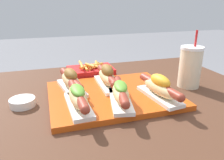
{
  "coord_description": "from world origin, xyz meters",
  "views": [
    {
      "loc": [
        -0.21,
        -0.66,
        1.01
      ],
      "look_at": [
        0.0,
        0.02,
        0.75
      ],
      "focal_mm": 35.0,
      "sensor_mm": 36.0,
      "label": 1
    }
  ],
  "objects_px": {
    "fries_basket": "(91,71)",
    "sauce_bowl": "(23,102)",
    "drink_cup": "(190,67)",
    "hot_dog_2": "(160,88)",
    "hot_dog_4": "(106,77)",
    "hot_dog_0": "(78,97)",
    "serving_tray": "(114,95)",
    "hot_dog_1": "(121,93)",
    "hot_dog_3": "(71,80)"
  },
  "relations": [
    {
      "from": "fries_basket",
      "to": "sauce_bowl",
      "type": "bearing_deg",
      "value": -138.97
    },
    {
      "from": "drink_cup",
      "to": "fries_basket",
      "type": "relative_size",
      "value": 1.08
    },
    {
      "from": "hot_dog_2",
      "to": "hot_dog_4",
      "type": "distance_m",
      "value": 0.2
    },
    {
      "from": "hot_dog_0",
      "to": "drink_cup",
      "type": "distance_m",
      "value": 0.45
    },
    {
      "from": "serving_tray",
      "to": "hot_dog_1",
      "type": "relative_size",
      "value": 1.94
    },
    {
      "from": "hot_dog_0",
      "to": "drink_cup",
      "type": "relative_size",
      "value": 1.04
    },
    {
      "from": "hot_dog_1",
      "to": "hot_dog_2",
      "type": "bearing_deg",
      "value": -1.82
    },
    {
      "from": "hot_dog_4",
      "to": "hot_dog_0",
      "type": "bearing_deg",
      "value": -131.81
    },
    {
      "from": "hot_dog_3",
      "to": "sauce_bowl",
      "type": "height_order",
      "value": "hot_dog_3"
    },
    {
      "from": "serving_tray",
      "to": "hot_dog_3",
      "type": "relative_size",
      "value": 1.92
    },
    {
      "from": "hot_dog_1",
      "to": "hot_dog_4",
      "type": "relative_size",
      "value": 0.98
    },
    {
      "from": "hot_dog_3",
      "to": "hot_dog_4",
      "type": "bearing_deg",
      "value": -0.83
    },
    {
      "from": "hot_dog_2",
      "to": "sauce_bowl",
      "type": "relative_size",
      "value": 2.82
    },
    {
      "from": "serving_tray",
      "to": "drink_cup",
      "type": "distance_m",
      "value": 0.32
    },
    {
      "from": "serving_tray",
      "to": "hot_dog_3",
      "type": "xyz_separation_m",
      "value": [
        -0.14,
        0.07,
        0.04
      ]
    },
    {
      "from": "hot_dog_0",
      "to": "hot_dog_4",
      "type": "xyz_separation_m",
      "value": [
        0.13,
        0.14,
        0.0
      ]
    },
    {
      "from": "serving_tray",
      "to": "drink_cup",
      "type": "relative_size",
      "value": 1.97
    },
    {
      "from": "serving_tray",
      "to": "sauce_bowl",
      "type": "bearing_deg",
      "value": 175.16
    },
    {
      "from": "hot_dog_3",
      "to": "drink_cup",
      "type": "distance_m",
      "value": 0.45
    },
    {
      "from": "serving_tray",
      "to": "hot_dog_1",
      "type": "height_order",
      "value": "hot_dog_1"
    },
    {
      "from": "serving_tray",
      "to": "sauce_bowl",
      "type": "relative_size",
      "value": 5.39
    },
    {
      "from": "serving_tray",
      "to": "hot_dog_1",
      "type": "distance_m",
      "value": 0.09
    },
    {
      "from": "hot_dog_1",
      "to": "hot_dog_0",
      "type": "bearing_deg",
      "value": 177.11
    },
    {
      "from": "hot_dog_0",
      "to": "fries_basket",
      "type": "height_order",
      "value": "hot_dog_0"
    },
    {
      "from": "sauce_bowl",
      "to": "fries_basket",
      "type": "bearing_deg",
      "value": 41.03
    },
    {
      "from": "serving_tray",
      "to": "hot_dog_3",
      "type": "distance_m",
      "value": 0.16
    },
    {
      "from": "serving_tray",
      "to": "hot_dog_4",
      "type": "xyz_separation_m",
      "value": [
        -0.01,
        0.07,
        0.04
      ]
    },
    {
      "from": "drink_cup",
      "to": "fries_basket",
      "type": "height_order",
      "value": "drink_cup"
    },
    {
      "from": "serving_tray",
      "to": "hot_dog_0",
      "type": "bearing_deg",
      "value": -151.75
    },
    {
      "from": "hot_dog_1",
      "to": "drink_cup",
      "type": "height_order",
      "value": "drink_cup"
    },
    {
      "from": "hot_dog_4",
      "to": "fries_basket",
      "type": "bearing_deg",
      "value": 95.44
    },
    {
      "from": "hot_dog_2",
      "to": "hot_dog_3",
      "type": "relative_size",
      "value": 1.01
    },
    {
      "from": "hot_dog_3",
      "to": "fries_basket",
      "type": "bearing_deg",
      "value": 59.91
    },
    {
      "from": "hot_dog_1",
      "to": "fries_basket",
      "type": "distance_m",
      "value": 0.34
    },
    {
      "from": "serving_tray",
      "to": "fries_basket",
      "type": "height_order",
      "value": "fries_basket"
    },
    {
      "from": "hot_dog_1",
      "to": "sauce_bowl",
      "type": "xyz_separation_m",
      "value": [
        -0.29,
        0.1,
        -0.04
      ]
    },
    {
      "from": "hot_dog_1",
      "to": "sauce_bowl",
      "type": "relative_size",
      "value": 2.78
    },
    {
      "from": "hot_dog_2",
      "to": "drink_cup",
      "type": "relative_size",
      "value": 1.03
    },
    {
      "from": "hot_dog_1",
      "to": "fries_basket",
      "type": "bearing_deg",
      "value": 93.81
    },
    {
      "from": "hot_dog_0",
      "to": "hot_dog_2",
      "type": "xyz_separation_m",
      "value": [
        0.26,
        -0.01,
        0.0
      ]
    },
    {
      "from": "hot_dog_0",
      "to": "sauce_bowl",
      "type": "distance_m",
      "value": 0.19
    },
    {
      "from": "hot_dog_3",
      "to": "fries_basket",
      "type": "relative_size",
      "value": 1.11
    },
    {
      "from": "hot_dog_0",
      "to": "drink_cup",
      "type": "height_order",
      "value": "drink_cup"
    },
    {
      "from": "hot_dog_1",
      "to": "sauce_bowl",
      "type": "distance_m",
      "value": 0.31
    },
    {
      "from": "sauce_bowl",
      "to": "hot_dog_0",
      "type": "bearing_deg",
      "value": -30.65
    },
    {
      "from": "hot_dog_0",
      "to": "sauce_bowl",
      "type": "xyz_separation_m",
      "value": [
        -0.16,
        0.1,
        -0.04
      ]
    },
    {
      "from": "hot_dog_0",
      "to": "hot_dog_3",
      "type": "relative_size",
      "value": 1.01
    },
    {
      "from": "serving_tray",
      "to": "fries_basket",
      "type": "xyz_separation_m",
      "value": [
        -0.03,
        0.26,
        0.01
      ]
    },
    {
      "from": "drink_cup",
      "to": "fries_basket",
      "type": "bearing_deg",
      "value": 143.81
    },
    {
      "from": "hot_dog_2",
      "to": "sauce_bowl",
      "type": "xyz_separation_m",
      "value": [
        -0.43,
        0.11,
        -0.04
      ]
    }
  ]
}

